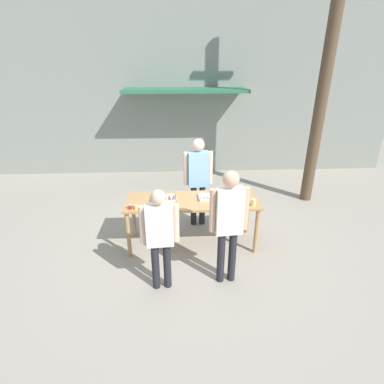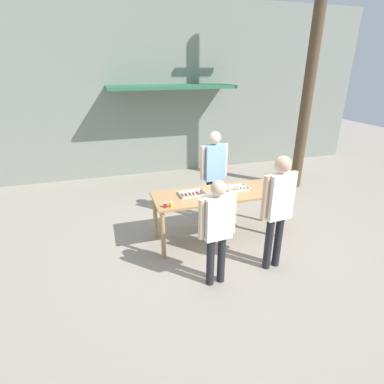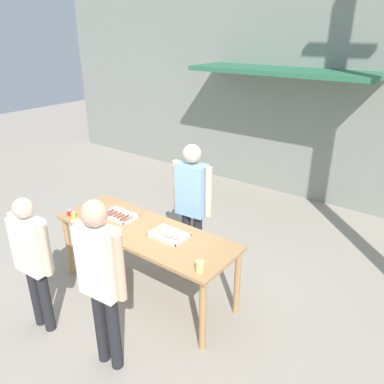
# 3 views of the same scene
# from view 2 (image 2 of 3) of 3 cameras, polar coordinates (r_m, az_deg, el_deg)

# --- Properties ---
(ground_plane) EXTENTS (24.00, 24.00, 0.00)m
(ground_plane) POSITION_cam_2_polar(r_m,az_deg,el_deg) (5.54, 5.05, -8.56)
(ground_plane) COLOR #A39989
(building_facade_back) EXTENTS (12.00, 1.11, 4.50)m
(building_facade_back) POSITION_cam_2_polar(r_m,az_deg,el_deg) (8.57, -4.85, 18.58)
(building_facade_back) COLOR gray
(building_facade_back) RESTS_ON ground
(serving_table) EXTENTS (2.30, 0.80, 0.88)m
(serving_table) POSITION_cam_2_polar(r_m,az_deg,el_deg) (5.18, 5.34, -1.15)
(serving_table) COLOR tan
(serving_table) RESTS_ON ground
(food_tray_sausages) EXTENTS (0.43, 0.27, 0.04)m
(food_tray_sausages) POSITION_cam_2_polar(r_m,az_deg,el_deg) (5.03, 0.00, -0.39)
(food_tray_sausages) COLOR silver
(food_tray_sausages) RESTS_ON serving_table
(food_tray_buns) EXTENTS (0.42, 0.28, 0.06)m
(food_tray_buns) POSITION_cam_2_polar(r_m,az_deg,el_deg) (5.31, 8.51, 0.72)
(food_tray_buns) COLOR silver
(food_tray_buns) RESTS_ON serving_table
(condiment_jar_mustard) EXTENTS (0.06, 0.06, 0.08)m
(condiment_jar_mustard) POSITION_cam_2_polar(r_m,az_deg,el_deg) (4.59, -5.07, -2.50)
(condiment_jar_mustard) COLOR #B22319
(condiment_jar_mustard) RESTS_ON serving_table
(condiment_jar_ketchup) EXTENTS (0.06, 0.06, 0.08)m
(condiment_jar_ketchup) POSITION_cam_2_polar(r_m,az_deg,el_deg) (4.60, -4.01, -2.40)
(condiment_jar_ketchup) COLOR gold
(condiment_jar_ketchup) RESTS_ON serving_table
(beer_cup) EXTENTS (0.09, 0.09, 0.12)m
(beer_cup) POSITION_cam_2_polar(r_m,az_deg,el_deg) (5.35, 16.57, 0.59)
(beer_cup) COLOR #DBC67A
(beer_cup) RESTS_ON serving_table
(person_server_behind_table) EXTENTS (0.56, 0.25, 1.78)m
(person_server_behind_table) POSITION_cam_2_polar(r_m,az_deg,el_deg) (5.75, 4.19, 4.53)
(person_server_behind_table) COLOR #232328
(person_server_behind_table) RESTS_ON ground
(person_customer_holding_hotdog) EXTENTS (0.54, 0.23, 1.57)m
(person_customer_holding_hotdog) POSITION_cam_2_polar(r_m,az_deg,el_deg) (4.01, 4.82, -6.27)
(person_customer_holding_hotdog) COLOR #232328
(person_customer_holding_hotdog) RESTS_ON ground
(person_customer_with_cup) EXTENTS (0.55, 0.25, 1.78)m
(person_customer_with_cup) POSITION_cam_2_polar(r_m,az_deg,el_deg) (4.44, 16.06, -2.11)
(person_customer_with_cup) COLOR #232328
(person_customer_with_cup) RESTS_ON ground
(utility_pole) EXTENTS (1.10, 0.26, 6.34)m
(utility_pole) POSITION_cam_2_polar(r_m,az_deg,el_deg) (7.78, 22.23, 23.90)
(utility_pole) COLOR brown
(utility_pole) RESTS_ON ground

